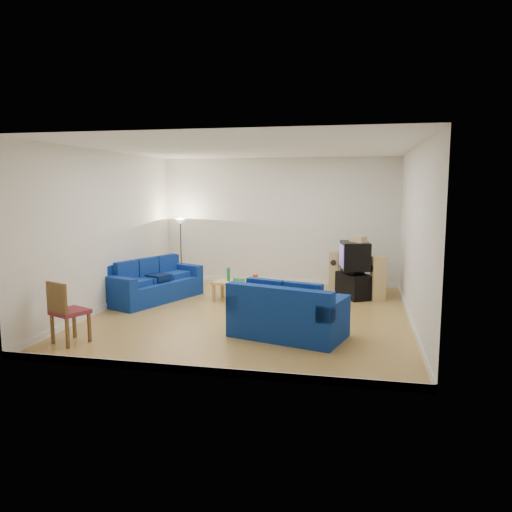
% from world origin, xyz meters
% --- Properties ---
extents(room, '(6.01, 6.51, 3.21)m').
position_xyz_m(room, '(0.00, 0.00, 1.54)').
color(room, olive).
rests_on(room, ground).
extents(sofa_three_seat, '(1.73, 2.44, 0.87)m').
position_xyz_m(sofa_three_seat, '(-2.43, 0.77, 0.32)').
color(sofa_three_seat, navy).
rests_on(sofa_three_seat, ground).
extents(sofa_loveseat, '(2.03, 1.48, 0.91)m').
position_xyz_m(sofa_loveseat, '(0.89, -1.35, 0.34)').
color(sofa_loveseat, navy).
rests_on(sofa_loveseat, ground).
extents(coffee_table, '(1.26, 0.74, 0.43)m').
position_xyz_m(coffee_table, '(-0.47, 1.05, 0.38)').
color(coffee_table, tan).
rests_on(coffee_table, ground).
extents(bottle, '(0.08, 0.08, 0.29)m').
position_xyz_m(bottle, '(-0.76, 1.07, 0.58)').
color(bottle, '#197233').
rests_on(bottle, coffee_table).
extents(tissue_box, '(0.26, 0.19, 0.09)m').
position_xyz_m(tissue_box, '(-0.49, 0.96, 0.48)').
color(tissue_box, green).
rests_on(tissue_box, coffee_table).
extents(red_canister, '(0.14, 0.14, 0.15)m').
position_xyz_m(red_canister, '(-0.17, 1.13, 0.51)').
color(red_canister, red).
rests_on(red_canister, coffee_table).
extents(remote, '(0.16, 0.09, 0.02)m').
position_xyz_m(remote, '(-0.06, 0.88, 0.44)').
color(remote, black).
rests_on(remote, coffee_table).
extents(tv_stand, '(0.88, 1.02, 0.55)m').
position_xyz_m(tv_stand, '(1.94, 1.93, 0.27)').
color(tv_stand, black).
rests_on(tv_stand, ground).
extents(av_receiver, '(0.55, 0.54, 0.10)m').
position_xyz_m(av_receiver, '(1.89, 1.96, 0.60)').
color(av_receiver, black).
rests_on(av_receiver, tv_stand).
extents(television, '(0.72, 0.88, 0.62)m').
position_xyz_m(television, '(1.93, 1.95, 0.95)').
color(television, black).
rests_on(television, av_receiver).
extents(centre_speaker, '(0.40, 0.42, 0.15)m').
position_xyz_m(centre_speaker, '(2.00, 1.90, 1.33)').
color(centre_speaker, tan).
rests_on(centre_speaker, television).
extents(speaker_left, '(0.24, 0.30, 0.93)m').
position_xyz_m(speaker_left, '(1.45, 2.70, 0.47)').
color(speaker_left, tan).
rests_on(speaker_left, ground).
extents(speaker_right, '(0.35, 0.31, 0.98)m').
position_xyz_m(speaker_right, '(2.45, 1.72, 0.49)').
color(speaker_right, tan).
rests_on(speaker_right, ground).
extents(floor_lamp, '(0.28, 0.28, 1.66)m').
position_xyz_m(floor_lamp, '(-2.45, 2.70, 1.37)').
color(floor_lamp, black).
rests_on(floor_lamp, ground).
extents(dining_chair, '(0.64, 0.64, 1.02)m').
position_xyz_m(dining_chair, '(-2.48, -2.42, 0.57)').
color(dining_chair, brown).
rests_on(dining_chair, ground).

